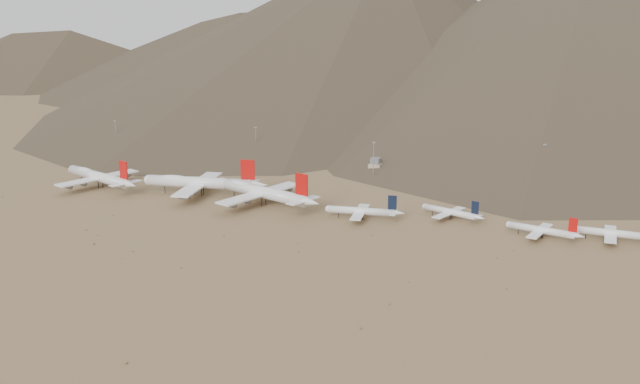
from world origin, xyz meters
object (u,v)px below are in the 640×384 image
at_px(narrowbody_a, 363,211).
at_px(narrowbody_b, 452,212).
at_px(control_tower, 375,168).
at_px(widebody_centre, 201,183).
at_px(widebody_west, 99,177).
at_px(widebody_east, 262,192).

bearing_deg(narrowbody_a, narrowbody_b, 12.97).
height_order(narrowbody_b, control_tower, narrowbody_b).
height_order(widebody_centre, narrowbody_a, widebody_centre).
bearing_deg(narrowbody_b, narrowbody_a, -139.30).
distance_m(widebody_west, narrowbody_b, 219.53).
distance_m(widebody_east, narrowbody_b, 107.38).
xyz_separation_m(widebody_east, narrowbody_a, (62.40, -3.45, -3.43)).
height_order(widebody_west, control_tower, widebody_west).
distance_m(widebody_centre, narrowbody_b, 150.96).
relative_size(narrowbody_a, control_tower, 3.59).
xyz_separation_m(widebody_east, narrowbody_b, (106.29, 14.70, -3.97)).
relative_size(widebody_west, widebody_east, 0.90).
bearing_deg(widebody_east, widebody_west, -161.18).
bearing_deg(widebody_west, widebody_east, 19.95).
distance_m(widebody_centre, control_tower, 120.88).
distance_m(narrowbody_b, control_tower, 106.30).
relative_size(widebody_east, narrowbody_a, 1.77).
bearing_deg(widebody_centre, narrowbody_a, -16.15).
relative_size(widebody_west, control_tower, 5.74).
height_order(widebody_east, narrowbody_b, widebody_east).
distance_m(narrowbody_a, narrowbody_b, 47.50).
height_order(narrowbody_a, narrowbody_b, narrowbody_a).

